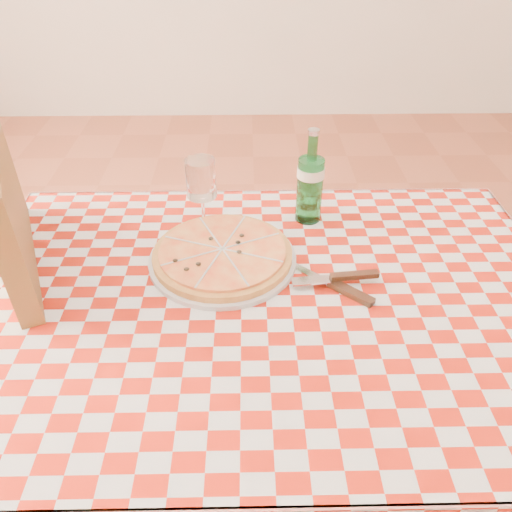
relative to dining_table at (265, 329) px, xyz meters
The scene contains 6 objects.
dining_table is the anchor object (origin of this frame).
tablecloth 0.09m from the dining_table, ahead, with size 1.30×0.90×0.01m, color #981609.
pizza_plate 0.20m from the dining_table, 128.25° to the left, with size 0.34×0.34×0.04m, color #BD843F, non-canonical shape.
water_bottle 0.39m from the dining_table, 68.49° to the left, with size 0.07×0.07×0.24m, color #1B6C2D, non-canonical shape.
wine_glass 0.36m from the dining_table, 118.92° to the left, with size 0.07×0.07×0.19m, color white, non-canonical shape.
cutlery 0.18m from the dining_table, 13.24° to the left, with size 0.27×0.22×0.03m, color silver, non-canonical shape.
Camera 1 is at (-0.04, -0.79, 1.46)m, focal length 35.00 mm.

